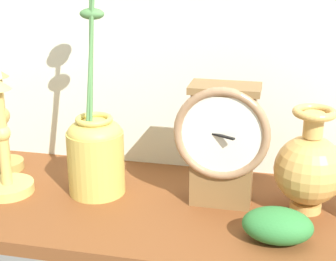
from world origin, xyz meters
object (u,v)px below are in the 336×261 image
(brass_vase_bulbous, at_px, (309,168))
(brass_vase_jar, at_px, (96,147))
(candlestick_tall_left, at_px, (2,134))
(mantel_clock, at_px, (223,142))

(brass_vase_bulbous, bearing_deg, brass_vase_jar, -178.38)
(brass_vase_jar, bearing_deg, candlestick_tall_left, -166.26)
(mantel_clock, distance_m, brass_vase_bulbous, 0.15)
(candlestick_tall_left, xyz_separation_m, brass_vase_bulbous, (0.54, 0.05, -0.04))
(mantel_clock, height_order, candlestick_tall_left, candlestick_tall_left)
(brass_vase_bulbous, height_order, brass_vase_jar, brass_vase_jar)
(brass_vase_bulbous, relative_size, brass_vase_jar, 0.47)
(candlestick_tall_left, relative_size, brass_vase_bulbous, 1.99)
(mantel_clock, bearing_deg, brass_vase_jar, -179.55)
(mantel_clock, bearing_deg, brass_vase_bulbous, 3.43)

